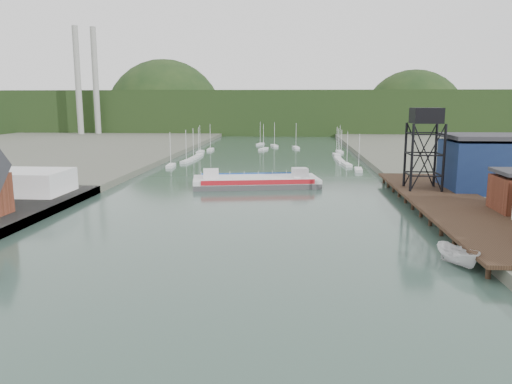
# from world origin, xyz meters

# --- Properties ---
(ground) EXTENTS (600.00, 600.00, 0.00)m
(ground) POSITION_xyz_m (0.00, 0.00, 0.00)
(ground) COLOR #2B433A
(ground) RESTS_ON ground
(east_pier) EXTENTS (14.00, 70.00, 2.45)m
(east_pier) POSITION_xyz_m (37.00, 45.00, 1.90)
(east_pier) COLOR black
(east_pier) RESTS_ON ground
(white_shed) EXTENTS (18.00, 12.00, 4.50)m
(white_shed) POSITION_xyz_m (-44.00, 50.00, 3.85)
(white_shed) COLOR silver
(white_shed) RESTS_ON west_quay
(lift_tower) EXTENTS (6.50, 6.50, 16.00)m
(lift_tower) POSITION_xyz_m (35.00, 58.00, 15.65)
(lift_tower) COLOR black
(lift_tower) RESTS_ON east_pier
(blue_shed) EXTENTS (20.50, 14.50, 11.30)m
(blue_shed) POSITION_xyz_m (50.00, 60.00, 7.06)
(blue_shed) COLOR #0C1536
(blue_shed) RESTS_ON east_land
(marina_sailboats) EXTENTS (57.71, 92.65, 0.90)m
(marina_sailboats) POSITION_xyz_m (0.08, 138.46, 0.35)
(marina_sailboats) COLOR silver
(marina_sailboats) RESTS_ON ground
(smokestacks) EXTENTS (11.20, 8.20, 60.00)m
(smokestacks) POSITION_xyz_m (-106.00, 232.50, 30.00)
(smokestacks) COLOR #969792
(smokestacks) RESTS_ON ground
(distant_hills) EXTENTS (500.00, 120.00, 80.00)m
(distant_hills) POSITION_xyz_m (-3.98, 301.35, 10.38)
(distant_hills) COLOR black
(distant_hills) RESTS_ON ground
(chain_ferry) EXTENTS (30.25, 16.34, 4.13)m
(chain_ferry) POSITION_xyz_m (0.62, 71.18, 1.18)
(chain_ferry) COLOR #434345
(chain_ferry) RESTS_ON ground
(motorboat) EXTENTS (4.92, 7.01, 2.54)m
(motorboat) POSITION_xyz_m (28.97, 16.05, 1.27)
(motorboat) COLOR silver
(motorboat) RESTS_ON ground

